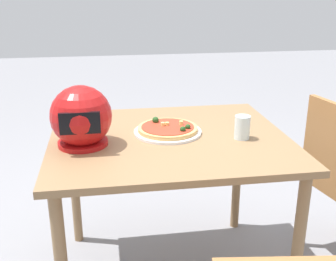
# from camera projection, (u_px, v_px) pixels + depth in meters

# --- Properties ---
(dining_table) EXTENTS (1.08, 0.93, 0.78)m
(dining_table) POSITION_uv_depth(u_px,v_px,m) (169.00, 155.00, 1.94)
(dining_table) COLOR olive
(dining_table) RESTS_ON ground
(pizza_plate) EXTENTS (0.32, 0.32, 0.01)m
(pizza_plate) POSITION_uv_depth(u_px,v_px,m) (167.00, 132.00, 1.94)
(pizza_plate) COLOR white
(pizza_plate) RESTS_ON dining_table
(pizza) EXTENTS (0.28, 0.28, 0.05)m
(pizza) POSITION_uv_depth(u_px,v_px,m) (167.00, 128.00, 1.94)
(pizza) COLOR tan
(pizza) RESTS_ON pizza_plate
(motorcycle_helmet) EXTENTS (0.26, 0.26, 0.26)m
(motorcycle_helmet) POSITION_uv_depth(u_px,v_px,m) (81.00, 117.00, 1.76)
(motorcycle_helmet) COLOR #B21414
(motorcycle_helmet) RESTS_ON dining_table
(drinking_glass) EXTENTS (0.07, 0.07, 0.11)m
(drinking_glass) POSITION_uv_depth(u_px,v_px,m) (242.00, 127.00, 1.86)
(drinking_glass) COLOR silver
(drinking_glass) RESTS_ON dining_table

